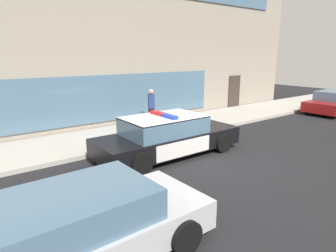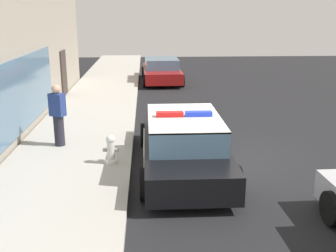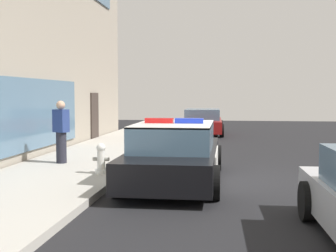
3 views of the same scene
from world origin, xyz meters
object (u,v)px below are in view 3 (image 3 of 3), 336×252
Objects in this scene: fire_hydrant at (101,159)px; pedestrian_on_sidewalk at (61,132)px; car_down_street at (202,122)px; police_cruiser at (175,153)px.

fire_hydrant is 0.42× the size of pedestrian_on_sidewalk.
fire_hydrant is 0.15× the size of car_down_street.
fire_hydrant is at bearing 87.03° from police_cruiser.
police_cruiser is 7.08× the size of fire_hydrant.
pedestrian_on_sidewalk reaches higher than fire_hydrant.
car_down_street reaches higher than fire_hydrant.
police_cruiser reaches higher than fire_hydrant.
police_cruiser is at bearing -92.69° from fire_hydrant.
police_cruiser is at bearing 91.11° from pedestrian_on_sidewalk.
car_down_street is at bearing -0.17° from police_cruiser.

